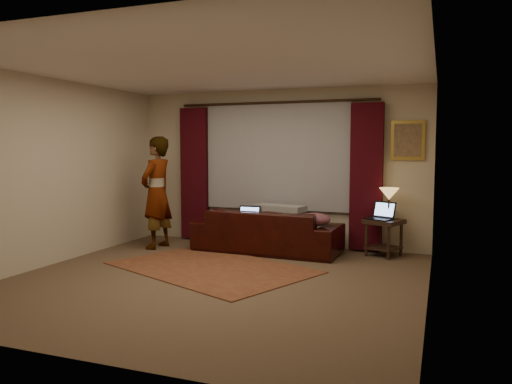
% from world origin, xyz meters
% --- Properties ---
extents(floor, '(5.00, 5.00, 0.01)m').
position_xyz_m(floor, '(0.00, 0.00, -0.01)').
color(floor, brown).
rests_on(floor, ground).
extents(ceiling, '(5.00, 5.00, 0.02)m').
position_xyz_m(ceiling, '(0.00, 0.00, 2.60)').
color(ceiling, silver).
rests_on(ceiling, ground).
extents(wall_back, '(5.00, 0.02, 2.60)m').
position_xyz_m(wall_back, '(0.00, 2.50, 1.30)').
color(wall_back, beige).
rests_on(wall_back, ground).
extents(wall_front, '(5.00, 0.02, 2.60)m').
position_xyz_m(wall_front, '(0.00, -2.50, 1.30)').
color(wall_front, beige).
rests_on(wall_front, ground).
extents(wall_left, '(0.02, 5.00, 2.60)m').
position_xyz_m(wall_left, '(-2.50, 0.00, 1.30)').
color(wall_left, beige).
rests_on(wall_left, ground).
extents(wall_right, '(0.02, 5.00, 2.60)m').
position_xyz_m(wall_right, '(2.50, 0.00, 1.30)').
color(wall_right, beige).
rests_on(wall_right, ground).
extents(sheer_curtain, '(2.50, 0.05, 1.80)m').
position_xyz_m(sheer_curtain, '(0.00, 2.44, 1.50)').
color(sheer_curtain, '#94949B').
rests_on(sheer_curtain, wall_back).
extents(drape_left, '(0.50, 0.14, 2.30)m').
position_xyz_m(drape_left, '(-1.50, 2.39, 1.18)').
color(drape_left, '#35060D').
rests_on(drape_left, floor).
extents(drape_right, '(0.50, 0.14, 2.30)m').
position_xyz_m(drape_right, '(1.50, 2.39, 1.18)').
color(drape_right, '#35060D').
rests_on(drape_right, floor).
extents(curtain_rod, '(0.04, 0.04, 3.40)m').
position_xyz_m(curtain_rod, '(0.00, 2.39, 2.38)').
color(curtain_rod, '#301E12').
rests_on(curtain_rod, wall_back).
extents(picture_frame, '(0.50, 0.04, 0.60)m').
position_xyz_m(picture_frame, '(2.10, 2.47, 1.75)').
color(picture_frame, gold).
rests_on(picture_frame, wall_back).
extents(sofa, '(2.33, 1.08, 0.93)m').
position_xyz_m(sofa, '(0.05, 1.83, 0.46)').
color(sofa, black).
rests_on(sofa, floor).
extents(throw_blanket, '(0.89, 0.50, 0.10)m').
position_xyz_m(throw_blanket, '(0.19, 2.01, 0.93)').
color(throw_blanket, gray).
rests_on(throw_blanket, sofa).
extents(clothing_pile, '(0.47, 0.36, 0.20)m').
position_xyz_m(clothing_pile, '(0.85, 1.70, 0.56)').
color(clothing_pile, brown).
rests_on(clothing_pile, sofa).
extents(laptop_sofa, '(0.38, 0.41, 0.25)m').
position_xyz_m(laptop_sofa, '(-0.23, 1.71, 0.59)').
color(laptop_sofa, black).
rests_on(laptop_sofa, sofa).
extents(area_rug, '(3.11, 2.65, 0.01)m').
position_xyz_m(area_rug, '(-0.31, 0.55, 0.01)').
color(area_rug, brown).
rests_on(area_rug, floor).
extents(end_table, '(0.64, 0.64, 0.56)m').
position_xyz_m(end_table, '(1.81, 2.14, 0.28)').
color(end_table, black).
rests_on(end_table, floor).
extents(tiffany_lamp, '(0.41, 0.41, 0.48)m').
position_xyz_m(tiffany_lamp, '(1.87, 2.18, 0.80)').
color(tiffany_lamp, '#9F8A41').
rests_on(tiffany_lamp, end_table).
extents(laptop_table, '(0.51, 0.53, 0.27)m').
position_xyz_m(laptop_table, '(1.74, 2.09, 0.69)').
color(laptop_table, black).
rests_on(laptop_table, end_table).
extents(person, '(0.58, 0.58, 1.82)m').
position_xyz_m(person, '(-1.73, 1.49, 0.91)').
color(person, gray).
rests_on(person, floor).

